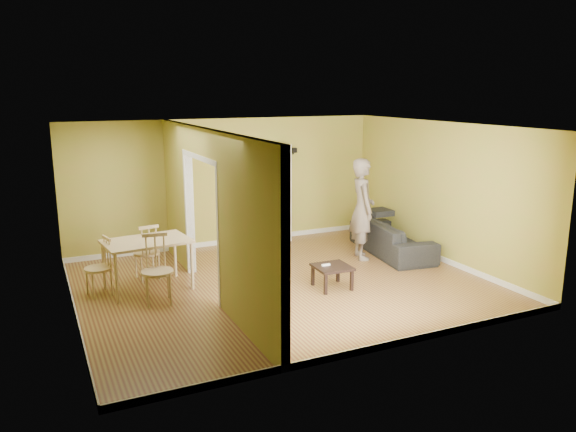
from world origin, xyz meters
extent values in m
plane|color=olive|center=(0.00, 0.00, 0.00)|extent=(6.50, 6.50, 0.00)
plane|color=white|center=(0.00, 0.00, 2.60)|extent=(6.50, 6.50, 0.00)
plane|color=#B39A43|center=(0.00, 2.75, 1.30)|extent=(6.50, 0.00, 6.50)
plane|color=#B39A43|center=(0.00, -2.75, 1.30)|extent=(6.50, 0.00, 6.50)
plane|color=#B39A43|center=(-3.25, 0.00, 1.30)|extent=(0.00, 5.50, 5.50)
plane|color=#B39A43|center=(3.25, 0.00, 1.30)|extent=(0.00, 5.50, 5.50)
cube|color=black|center=(1.50, 2.69, 1.90)|extent=(0.10, 0.10, 0.10)
imported|color=black|center=(2.70, 0.73, 0.42)|extent=(2.32, 1.24, 0.84)
imported|color=slate|center=(1.99, 0.72, 1.13)|extent=(0.96, 0.83, 2.25)
cube|color=white|center=(0.43, 2.56, 1.03)|extent=(0.02, 0.38, 2.06)
cube|color=white|center=(1.28, 2.56, 1.03)|extent=(0.02, 0.38, 2.06)
cube|color=white|center=(0.86, 2.73, 1.03)|extent=(0.87, 0.02, 2.06)
cube|color=white|center=(0.86, 2.56, 0.02)|extent=(0.83, 0.38, 0.02)
cube|color=white|center=(0.86, 2.56, 0.42)|extent=(0.83, 0.38, 0.02)
cube|color=white|center=(0.86, 2.56, 0.83)|extent=(0.83, 0.38, 0.02)
cube|color=white|center=(0.86, 2.56, 1.23)|extent=(0.83, 0.38, 0.02)
cube|color=white|center=(0.86, 2.56, 1.64)|extent=(0.83, 0.38, 0.02)
cube|color=white|center=(0.86, 2.56, 2.04)|extent=(0.83, 0.38, 0.02)
cube|color=#195E56|center=(0.83, 2.56, 0.94)|extent=(0.42, 0.27, 0.21)
cube|color=navy|center=(0.88, 2.56, 1.35)|extent=(0.43, 0.28, 0.22)
cube|color=navy|center=(0.86, 2.56, 1.56)|extent=(0.42, 0.27, 0.22)
cube|color=black|center=(0.66, -0.52, 0.36)|extent=(0.56, 0.56, 0.04)
cube|color=black|center=(0.42, -0.75, 0.17)|extent=(0.05, 0.05, 0.34)
cube|color=black|center=(0.89, -0.75, 0.17)|extent=(0.05, 0.05, 0.34)
cube|color=black|center=(0.42, -0.29, 0.17)|extent=(0.05, 0.05, 0.34)
cube|color=black|center=(0.89, -0.29, 0.17)|extent=(0.05, 0.05, 0.34)
cube|color=white|center=(0.57, -0.47, 0.39)|extent=(0.14, 0.04, 0.03)
cube|color=tan|center=(-2.06, 0.69, 0.80)|extent=(1.31, 0.88, 0.04)
cylinder|color=tan|center=(-2.66, 0.31, 0.39)|extent=(0.05, 0.05, 0.78)
cylinder|color=tan|center=(-1.46, 0.31, 0.39)|extent=(0.05, 0.05, 0.78)
cylinder|color=tan|center=(-2.66, 1.07, 0.39)|extent=(0.05, 0.05, 0.78)
cylinder|color=tan|center=(-1.46, 1.07, 0.39)|extent=(0.05, 0.05, 0.78)
camera|label=1|loc=(-3.65, -8.08, 3.17)|focal=35.00mm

